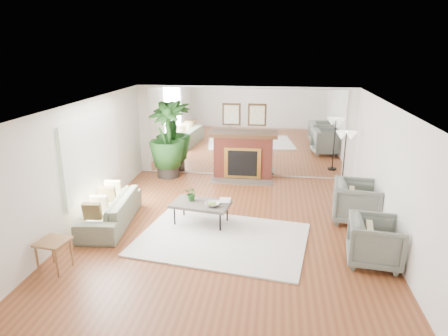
# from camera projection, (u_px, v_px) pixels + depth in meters

# --- Properties ---
(ground) EXTENTS (7.00, 7.00, 0.00)m
(ground) POSITION_uv_depth(u_px,v_px,m) (229.00, 228.00, 8.09)
(ground) COLOR brown
(ground) RESTS_ON ground
(wall_left) EXTENTS (0.02, 7.00, 2.50)m
(wall_left) POSITION_uv_depth(u_px,v_px,m) (83.00, 164.00, 8.09)
(wall_left) COLOR white
(wall_left) RESTS_ON ground
(wall_right) EXTENTS (0.02, 7.00, 2.50)m
(wall_right) POSITION_uv_depth(u_px,v_px,m) (390.00, 176.00, 7.34)
(wall_right) COLOR white
(wall_right) RESTS_ON ground
(wall_back) EXTENTS (6.00, 0.02, 2.50)m
(wall_back) POSITION_uv_depth(u_px,v_px,m) (244.00, 132.00, 11.02)
(wall_back) COLOR white
(wall_back) RESTS_ON ground
(mirror_panel) EXTENTS (5.40, 0.04, 2.40)m
(mirror_panel) POSITION_uv_depth(u_px,v_px,m) (244.00, 132.00, 11.00)
(mirror_panel) COLOR silver
(mirror_panel) RESTS_ON wall_back
(window_panel) EXTENTS (0.04, 2.40, 1.50)m
(window_panel) POSITION_uv_depth(u_px,v_px,m) (93.00, 154.00, 8.44)
(window_panel) COLOR #B2E09E
(window_panel) RESTS_ON wall_left
(fireplace) EXTENTS (1.85, 0.83, 2.05)m
(fireplace) POSITION_uv_depth(u_px,v_px,m) (243.00, 155.00, 10.98)
(fireplace) COLOR maroon
(fireplace) RESTS_ON ground
(area_rug) EXTENTS (3.43, 2.68, 0.03)m
(area_rug) POSITION_uv_depth(u_px,v_px,m) (222.00, 239.00, 7.61)
(area_rug) COLOR white
(area_rug) RESTS_ON ground
(coffee_table) EXTENTS (1.27, 0.87, 0.47)m
(coffee_table) POSITION_uv_depth(u_px,v_px,m) (201.00, 205.00, 8.16)
(coffee_table) COLOR #574E45
(coffee_table) RESTS_ON ground
(sofa) EXTENTS (0.98, 2.11, 0.60)m
(sofa) POSITION_uv_depth(u_px,v_px,m) (110.00, 210.00, 8.21)
(sofa) COLOR slate
(sofa) RESTS_ON ground
(armchair_back) EXTENTS (1.06, 1.03, 0.86)m
(armchair_back) POSITION_uv_depth(u_px,v_px,m) (357.00, 202.00, 8.32)
(armchair_back) COLOR gray
(armchair_back) RESTS_ON ground
(armchair_front) EXTENTS (0.98, 0.96, 0.80)m
(armchair_front) POSITION_uv_depth(u_px,v_px,m) (375.00, 242.00, 6.70)
(armchair_front) COLOR gray
(armchair_front) RESTS_ON ground
(side_table) EXTENTS (0.52, 0.52, 0.53)m
(side_table) POSITION_uv_depth(u_px,v_px,m) (53.00, 245.00, 6.48)
(side_table) COLOR brown
(side_table) RESTS_ON ground
(potted_ficus) EXTENTS (1.19, 1.19, 2.10)m
(potted_ficus) POSITION_uv_depth(u_px,v_px,m) (167.00, 138.00, 10.95)
(potted_ficus) COLOR black
(potted_ficus) RESTS_ON ground
(floor_lamp) EXTENTS (0.51, 0.28, 1.55)m
(floor_lamp) POSITION_uv_depth(u_px,v_px,m) (346.00, 140.00, 9.75)
(floor_lamp) COLOR black
(floor_lamp) RESTS_ON ground
(tabletop_plant) EXTENTS (0.31, 0.28, 0.30)m
(tabletop_plant) POSITION_uv_depth(u_px,v_px,m) (192.00, 193.00, 8.24)
(tabletop_plant) COLOR #275921
(tabletop_plant) RESTS_ON coffee_table
(fruit_bowl) EXTENTS (0.29, 0.29, 0.07)m
(fruit_bowl) POSITION_uv_depth(u_px,v_px,m) (213.00, 204.00, 8.00)
(fruit_bowl) COLOR brown
(fruit_bowl) RESTS_ON coffee_table
(book) EXTENTS (0.24, 0.32, 0.02)m
(book) POSITION_uv_depth(u_px,v_px,m) (219.00, 200.00, 8.26)
(book) COLOR brown
(book) RESTS_ON coffee_table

